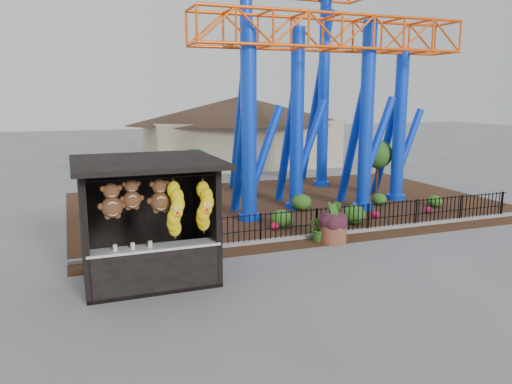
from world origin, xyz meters
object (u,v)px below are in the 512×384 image
object	(u,v)px
prize_booth	(149,223)
terracotta_planter	(333,233)
potted_plant	(321,227)
roller_coaster	(312,52)

from	to	relation	value
prize_booth	terracotta_planter	size ratio (longest dim) A/B	4.01
potted_plant	terracotta_planter	bearing A→B (deg)	-38.56
terracotta_planter	potted_plant	size ratio (longest dim) A/B	0.92
terracotta_planter	prize_booth	bearing A→B (deg)	-166.72
roller_coaster	potted_plant	bearing A→B (deg)	-113.03
roller_coaster	terracotta_planter	xyz separation A→B (m)	(-2.09, -5.91, -6.15)
prize_booth	potted_plant	xyz separation A→B (m)	(5.69, 1.64, -1.06)
terracotta_planter	potted_plant	xyz separation A→B (m)	(-0.33, 0.22, 0.19)
potted_plant	roller_coaster	bearing A→B (deg)	61.81
terracotta_planter	potted_plant	world-z (taller)	potted_plant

